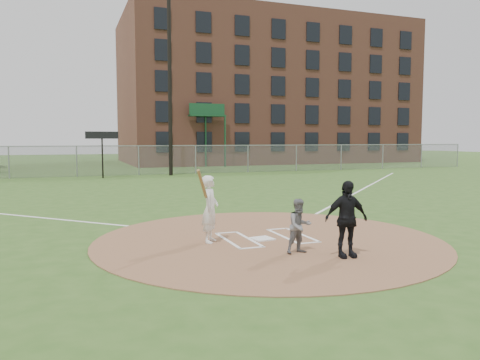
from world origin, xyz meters
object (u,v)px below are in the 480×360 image
object	(u,v)px
home_plate	(263,239)
umpire	(346,219)
catcher	(300,226)
batter_at_plate	(210,209)

from	to	relation	value
home_plate	umpire	bearing A→B (deg)	-66.33
home_plate	catcher	world-z (taller)	catcher
catcher	umpire	distance (m)	0.99
catcher	batter_at_plate	distance (m)	2.25
catcher	umpire	bearing A→B (deg)	-46.05
catcher	batter_at_plate	size ratio (longest dim) A/B	0.66
home_plate	batter_at_plate	world-z (taller)	batter_at_plate
home_plate	batter_at_plate	distance (m)	1.51
catcher	batter_at_plate	bearing A→B (deg)	125.02
home_plate	catcher	bearing A→B (deg)	-82.64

